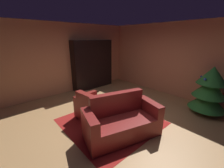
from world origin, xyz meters
name	(u,v)px	position (x,y,z in m)	size (l,w,h in m)	color
ground_plane	(119,120)	(0.00, 0.00, 0.00)	(7.18, 7.18, 0.00)	#B18250
wall_back	(175,60)	(0.00, 2.87, 1.36)	(6.10, 0.06, 2.72)	tan
wall_left	(67,59)	(-3.02, 0.00, 1.36)	(0.06, 5.81, 2.72)	tan
area_rug	(111,121)	(-0.09, -0.23, 0.00)	(2.25, 2.30, 0.01)	maroon
bookshelf_unit	(95,65)	(-2.76, 1.13, 1.00)	(0.39, 1.86, 2.08)	black
armchair_red	(94,109)	(-0.50, -0.48, 0.30)	(1.04, 0.84, 0.83)	maroon
couch_red	(122,122)	(0.48, -0.41, 0.33)	(1.21, 1.84, 0.96)	maroon
coffee_table	(113,108)	(-0.09, -0.16, 0.37)	(0.61, 0.61, 0.42)	black
book_stack_on_table	(113,105)	(-0.06, -0.20, 0.50)	(0.21, 0.16, 0.16)	#BF3B28
bottle_on_table	(114,106)	(0.05, -0.25, 0.53)	(0.08, 0.08, 0.29)	navy
decorated_tree	(210,90)	(1.43, 2.21, 0.74)	(0.98, 0.98, 1.42)	brown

